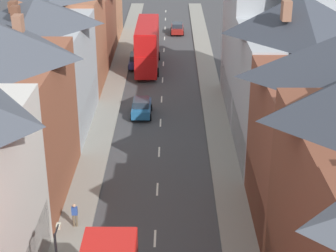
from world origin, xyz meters
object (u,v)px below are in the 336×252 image
object	(u,v)px
car_near_silver	(137,60)
pedestrian_mid_right	(75,214)
double_decker_bus_mid_street	(147,45)
car_near_blue	(141,107)
car_parked_left_a	(177,28)
car_parked_right_a	(151,39)

from	to	relation	value
car_near_silver	pedestrian_mid_right	distance (m)	33.77
double_decker_bus_mid_street	car_near_blue	size ratio (longest dim) A/B	2.78
car_parked_left_a	pedestrian_mid_right	bearing A→B (deg)	-97.85
double_decker_bus_mid_street	car_parked_right_a	distance (m)	10.56
car_near_blue	car_parked_right_a	distance (m)	24.88
car_near_blue	double_decker_bus_mid_street	bearing A→B (deg)	90.04
double_decker_bus_mid_street	car_near_blue	bearing A→B (deg)	-89.96
pedestrian_mid_right	car_near_silver	bearing A→B (deg)	86.74
car_parked_right_a	car_parked_left_a	bearing A→B (deg)	59.07
car_near_silver	car_parked_left_a	xyz separation A→B (m)	(4.90, 15.75, -0.01)
car_near_silver	car_parked_right_a	xyz separation A→B (m)	(1.30, 9.75, 0.00)
car_parked_left_a	car_near_blue	bearing A→B (deg)	-96.65
car_near_blue	car_near_silver	distance (m)	15.19
car_near_blue	pedestrian_mid_right	xyz separation A→B (m)	(-3.22, -18.59, 0.20)
double_decker_bus_mid_street	car_parked_left_a	xyz separation A→B (m)	(3.61, 16.37, -2.01)
car_near_silver	double_decker_bus_mid_street	bearing A→B (deg)	-25.62
car_near_blue	car_near_silver	size ratio (longest dim) A/B	0.86
double_decker_bus_mid_street	pedestrian_mid_right	bearing A→B (deg)	-95.55
double_decker_bus_mid_street	car_near_silver	distance (m)	2.46
car_parked_right_a	car_near_silver	bearing A→B (deg)	-97.60
pedestrian_mid_right	car_parked_left_a	bearing A→B (deg)	82.15
car_near_blue	car_parked_left_a	size ratio (longest dim) A/B	0.98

